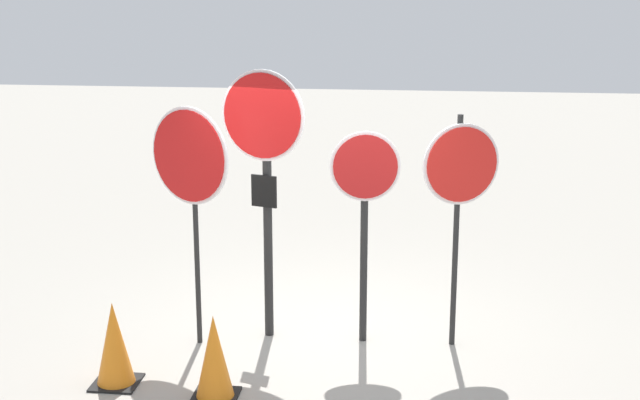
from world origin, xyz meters
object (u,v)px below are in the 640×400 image
stop_sign_1 (264,153)px  traffic_cone_1 (114,344)px  stop_sign_2 (365,194)px  traffic_cone_0 (214,357)px  stop_sign_3 (460,179)px  stop_sign_0 (190,166)px

stop_sign_1 → traffic_cone_1: 2.24m
stop_sign_2 → traffic_cone_0: 2.11m
stop_sign_3 → traffic_cone_1: bearing=177.7°
stop_sign_0 → stop_sign_1: (0.66, 0.27, 0.08)m
traffic_cone_0 → traffic_cone_1: 0.95m
stop_sign_1 → traffic_cone_0: stop_sign_1 is taller
stop_sign_0 → stop_sign_2: 1.67m
stop_sign_1 → stop_sign_3: bearing=17.1°
stop_sign_2 → traffic_cone_0: (-1.18, -1.34, -1.13)m
stop_sign_2 → traffic_cone_1: (-2.11, -1.18, -1.13)m
stop_sign_1 → traffic_cone_0: (-0.21, -1.37, -1.50)m
stop_sign_1 → stop_sign_2: size_ratio=1.27×
stop_sign_1 → stop_sign_2: 1.04m
stop_sign_3 → stop_sign_2: bearing=156.6°
traffic_cone_0 → traffic_cone_1: (-0.93, 0.16, 0.01)m
stop_sign_2 → stop_sign_3: bearing=-6.2°
stop_sign_0 → stop_sign_3: 2.53m
stop_sign_0 → stop_sign_3: bearing=33.4°
stop_sign_3 → traffic_cone_0: 2.79m
traffic_cone_0 → stop_sign_1: bearing=81.2°
stop_sign_3 → traffic_cone_1: size_ratio=2.97×
stop_sign_0 → stop_sign_1: size_ratio=0.88×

